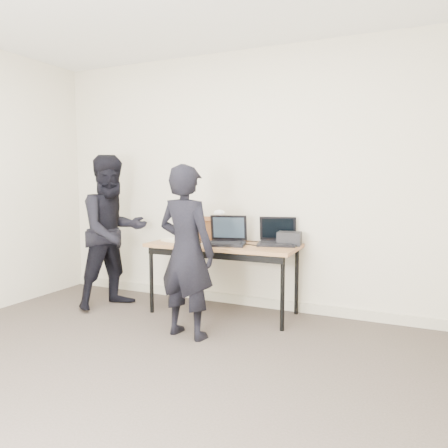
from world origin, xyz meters
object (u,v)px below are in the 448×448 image
Objects in this scene: laptop_center at (227,238)px; laptop_right at (277,238)px; desk at (223,250)px; laptop_beige at (179,237)px; equipment_box at (289,239)px; leather_satchel at (217,228)px; person_observer at (113,232)px; person_typist at (186,252)px.

laptop_center reaches higher than laptop_right.
desk is 0.51m from laptop_beige.
equipment_box is (1.13, 0.20, 0.02)m from laptop_beige.
leather_satchel reaches higher than laptop_beige.
laptop_right is at bearing -52.88° from person_observer.
desk is 1.21m from person_observer.
equipment_box is at bearing 15.58° from desk.
person_typist is (-0.53, -0.89, -0.03)m from laptop_right.
person_typist is (0.48, -0.70, -0.02)m from laptop_beige.
laptop_beige is at bearing 179.83° from desk.
person_observer is at bearing 175.22° from laptop_center.
laptop_right is 0.30× the size of person_typist.
laptop_right is at bearing -174.89° from equipment_box.
laptop_center is at bearing -56.71° from person_observer.
equipment_box is 1.11m from person_typist.
person_typist is at bearing -93.32° from desk.
person_observer is at bearing -179.79° from laptop_right.
person_typist is (-0.02, -0.71, 0.09)m from desk.
person_observer is at bearing -141.71° from laptop_beige.
laptop_center reaches higher than laptop_beige.
laptop_beige is 0.55m from laptop_center.
person_typist is (0.16, -0.94, -0.10)m from leather_satchel.
desk is 0.94× the size of person_observer.
laptop_center is 1.98× the size of equipment_box.
laptop_right is (0.45, 0.20, -0.00)m from laptop_center.
leather_satchel is at bearing 126.95° from desk.
laptop_center is at bearing -170.09° from laptop_right.
desk is 0.71m from person_typist.
desk is 3.43× the size of laptop_right.
person_observer is (-1.68, -0.43, 0.03)m from laptop_right.
leather_satchel reaches higher than desk.
person_typist reaches higher than desk.
person_typist is at bearing -134.77° from laptop_right.
desk is 4.12× the size of leather_satchel.
laptop_right is 1.95× the size of equipment_box.
laptop_center reaches higher than equipment_box.
laptop_center is at bearing 18.27° from laptop_beige.
person_observer is at bearing -14.72° from person_typist.
laptop_right is at bearing 8.75° from laptop_center.
laptop_center is (0.55, -0.01, 0.02)m from laptop_beige.
person_typist reaches higher than leather_satchel.
laptop_center is 0.50m from laptop_right.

